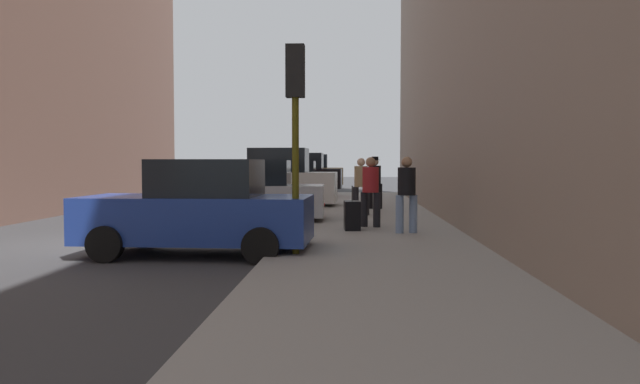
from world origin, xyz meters
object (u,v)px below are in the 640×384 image
(parked_white_van, at_px, (275,181))
(pedestrian_in_tan_coat, at_px, (361,183))
(parked_black_suv, at_px, (301,175))
(rolling_suitcase, at_px, (352,215))
(pedestrian_in_jeans, at_px, (407,190))
(parked_bronze_suv, at_px, (309,173))
(fire_hydrant, at_px, (318,203))
(parked_silver_sedan, at_px, (249,194))
(traffic_light, at_px, (295,103))
(parked_red_hatchback, at_px, (291,181))
(pedestrian_with_fedora, at_px, (375,180))
(pedestrian_in_red_jacket, at_px, (371,188))
(parked_blue_sedan, at_px, (199,210))

(parked_white_van, relative_size, pedestrian_in_tan_coat, 2.72)
(parked_black_suv, distance_m, rolling_suitcase, 20.54)
(parked_white_van, bearing_deg, pedestrian_in_jeans, -65.21)
(parked_bronze_suv, bearing_deg, fire_hydrant, -85.45)
(parked_silver_sedan, height_order, pedestrian_in_jeans, pedestrian_in_jeans)
(traffic_light, xyz_separation_m, rolling_suitcase, (0.98, 3.82, -2.27))
(parked_red_hatchback, distance_m, pedestrian_with_fedora, 8.53)
(traffic_light, height_order, pedestrian_in_jeans, traffic_light)
(pedestrian_in_tan_coat, xyz_separation_m, rolling_suitcase, (-0.27, -4.11, -0.61))
(parked_silver_sedan, relative_size, pedestrian_in_jeans, 2.48)
(pedestrian_in_red_jacket, distance_m, pedestrian_in_jeans, 1.49)
(pedestrian_in_red_jacket, bearing_deg, parked_white_van, 113.65)
(parked_blue_sedan, distance_m, rolling_suitcase, 4.26)
(parked_white_van, distance_m, fire_hydrant, 4.37)
(parked_blue_sedan, height_order, traffic_light, traffic_light)
(pedestrian_in_tan_coat, relative_size, rolling_suitcase, 1.64)
(pedestrian_with_fedora, bearing_deg, traffic_light, -99.50)
(parked_red_hatchback, height_order, pedestrian_in_tan_coat, pedestrian_in_tan_coat)
(pedestrian_in_tan_coat, bearing_deg, traffic_light, -98.96)
(parked_red_hatchback, distance_m, fire_hydrant, 10.32)
(fire_hydrant, height_order, pedestrian_in_tan_coat, pedestrian_in_tan_coat)
(parked_blue_sedan, bearing_deg, parked_red_hatchback, 90.00)
(fire_hydrant, height_order, pedestrian_in_red_jacket, pedestrian_in_red_jacket)
(parked_black_suv, height_order, fire_hydrant, parked_black_suv)
(parked_blue_sedan, distance_m, pedestrian_with_fedora, 10.52)
(pedestrian_in_tan_coat, bearing_deg, parked_white_van, 127.07)
(parked_white_van, distance_m, parked_red_hatchback, 6.22)
(parked_blue_sedan, bearing_deg, traffic_light, -19.41)
(parked_silver_sedan, xyz_separation_m, pedestrian_in_red_jacket, (3.29, -1.74, 0.26))
(pedestrian_in_tan_coat, bearing_deg, pedestrian_in_red_jacket, -86.93)
(parked_red_hatchback, distance_m, parked_bronze_suv, 12.52)
(traffic_light, bearing_deg, parked_silver_sedan, 106.44)
(parked_red_hatchback, relative_size, fire_hydrant, 5.99)
(pedestrian_in_red_jacket, relative_size, pedestrian_in_jeans, 1.00)
(parked_white_van, xyz_separation_m, pedestrian_with_fedora, (3.62, -1.51, 0.10))
(parked_white_van, xyz_separation_m, fire_hydrant, (1.80, -3.94, -0.54))
(traffic_light, height_order, pedestrian_in_red_jacket, traffic_light)
(parked_red_hatchback, distance_m, pedestrian_in_tan_coat, 10.78)
(parked_blue_sedan, xyz_separation_m, parked_red_hatchback, (0.00, 17.60, 0.00))
(parked_bronze_suv, bearing_deg, pedestrian_in_jeans, -81.62)
(parked_blue_sedan, relative_size, pedestrian_in_jeans, 2.49)
(parked_bronze_suv, distance_m, pedestrian_with_fedora, 20.56)
(pedestrian_in_tan_coat, xyz_separation_m, pedestrian_with_fedora, (0.51, 2.60, 0.03))
(parked_blue_sedan, relative_size, pedestrian_with_fedora, 2.40)
(parked_red_hatchback, xyz_separation_m, fire_hydrant, (1.80, -10.16, -0.35))
(parked_white_van, height_order, parked_bronze_suv, same)
(parked_silver_sedan, bearing_deg, parked_black_suv, 90.00)
(traffic_light, relative_size, pedestrian_in_tan_coat, 2.11)
(parked_red_hatchback, relative_size, pedestrian_in_jeans, 2.46)
(parked_bronze_suv, distance_m, fire_hydrant, 22.75)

